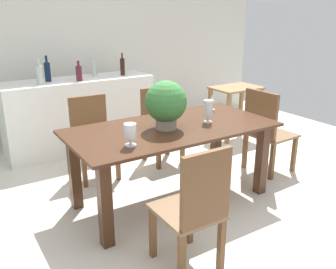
# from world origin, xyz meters

# --- Properties ---
(ground_plane) EXTENTS (7.04, 7.04, 0.00)m
(ground_plane) POSITION_xyz_m (0.00, 0.00, 0.00)
(ground_plane) COLOR silver
(back_wall) EXTENTS (6.40, 0.10, 2.60)m
(back_wall) POSITION_xyz_m (0.00, 2.60, 1.30)
(back_wall) COLOR silver
(back_wall) RESTS_ON ground
(dining_table) EXTENTS (1.93, 0.97, 0.76)m
(dining_table) POSITION_xyz_m (0.00, 0.09, 0.62)
(dining_table) COLOR #422616
(dining_table) RESTS_ON ground
(chair_near_left) EXTENTS (0.41, 0.46, 0.96)m
(chair_near_left) POSITION_xyz_m (-0.44, -0.88, 0.52)
(chair_near_left) COLOR brown
(chair_near_left) RESTS_ON ground
(chair_foot_end) EXTENTS (0.48, 0.50, 0.96)m
(chair_foot_end) POSITION_xyz_m (1.25, 0.08, 0.53)
(chair_foot_end) COLOR brown
(chair_foot_end) RESTS_ON ground
(chair_far_left) EXTENTS (0.47, 0.43, 0.90)m
(chair_far_left) POSITION_xyz_m (-0.43, 1.04, 0.50)
(chair_far_left) COLOR brown
(chair_far_left) RESTS_ON ground
(chair_far_right) EXTENTS (0.43, 0.41, 0.90)m
(chair_far_right) POSITION_xyz_m (0.43, 1.04, 0.50)
(chair_far_right) COLOR brown
(chair_far_right) RESTS_ON ground
(flower_centerpiece) EXTENTS (0.38, 0.38, 0.44)m
(flower_centerpiece) POSITION_xyz_m (-0.08, 0.07, 0.99)
(flower_centerpiece) COLOR gray
(flower_centerpiece) RESTS_ON dining_table
(crystal_vase_left) EXTENTS (0.10, 0.10, 0.19)m
(crystal_vase_left) POSITION_xyz_m (-0.55, -0.16, 0.87)
(crystal_vase_left) COLOR silver
(crystal_vase_left) RESTS_ON dining_table
(crystal_vase_center_near) EXTENTS (0.09, 0.09, 0.22)m
(crystal_vase_center_near) POSITION_xyz_m (0.36, 0.01, 0.89)
(crystal_vase_center_near) COLOR silver
(crystal_vase_center_near) RESTS_ON dining_table
(wine_glass) EXTENTS (0.06, 0.06, 0.17)m
(wine_glass) POSITION_xyz_m (0.70, 0.36, 0.88)
(wine_glass) COLOR silver
(wine_glass) RESTS_ON dining_table
(kitchen_counter) EXTENTS (1.92, 0.59, 0.94)m
(kitchen_counter) POSITION_xyz_m (-0.25, 1.95, 0.47)
(kitchen_counter) COLOR white
(kitchen_counter) RESTS_ON ground
(wine_bottle_amber) EXTENTS (0.06, 0.06, 0.25)m
(wine_bottle_amber) POSITION_xyz_m (0.01, 2.02, 1.04)
(wine_bottle_amber) COLOR #B2BFB7
(wine_bottle_amber) RESTS_ON kitchen_counter
(wine_bottle_clear) EXTENTS (0.08, 0.08, 0.30)m
(wine_bottle_clear) POSITION_xyz_m (-0.74, 1.82, 1.06)
(wine_bottle_clear) COLOR #B2BFB7
(wine_bottle_clear) RESTS_ON kitchen_counter
(wine_bottle_dark) EXTENTS (0.07, 0.07, 0.25)m
(wine_bottle_dark) POSITION_xyz_m (-0.27, 1.80, 1.04)
(wine_bottle_dark) COLOR #511E28
(wine_bottle_dark) RESTS_ON kitchen_counter
(wine_bottle_tall) EXTENTS (0.06, 0.06, 0.30)m
(wine_bottle_tall) POSITION_xyz_m (0.37, 1.89, 1.06)
(wine_bottle_tall) COLOR black
(wine_bottle_tall) RESTS_ON kitchen_counter
(wine_bottle_green) EXTENTS (0.07, 0.07, 0.32)m
(wine_bottle_green) POSITION_xyz_m (-0.61, 1.96, 1.07)
(wine_bottle_green) COLOR #0F1E38
(wine_bottle_green) RESTS_ON kitchen_counter
(side_table) EXTENTS (0.69, 0.48, 0.74)m
(side_table) POSITION_xyz_m (1.83, 1.22, 0.55)
(side_table) COLOR olive
(side_table) RESTS_ON ground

